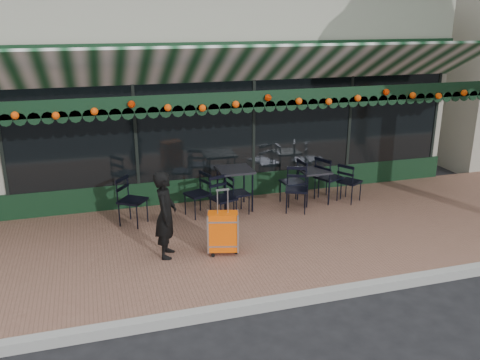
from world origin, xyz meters
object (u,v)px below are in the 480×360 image
object	(u,v)px
woman	(166,215)
cafe_table_a	(314,173)
suitcase	(223,232)
cafe_table_b	(235,173)
chair_a_left	(293,182)
chair_b_right	(238,194)
chair_a_right	(328,178)
chair_b_left	(197,195)
chair_a_extra	(349,182)
chair_solo	(133,201)
chair_a_front	(296,190)
chair_b_front	(223,199)

from	to	relation	value
woman	cafe_table_a	xyz separation A→B (m)	(3.26, 1.56, -0.07)
suitcase	cafe_table_b	world-z (taller)	suitcase
chair_a_left	chair_b_right	distance (m)	1.25
chair_a_right	chair_b_left	xyz separation A→B (m)	(-2.80, -0.10, -0.05)
chair_a_extra	chair_b_right	world-z (taller)	chair_a_extra
woman	cafe_table_b	world-z (taller)	woman
chair_b_left	chair_b_right	xyz separation A→B (m)	(0.76, -0.12, -0.02)
suitcase	cafe_table_a	distance (m)	2.95
chair_solo	chair_a_right	bearing A→B (deg)	-51.52
woman	chair_a_right	bearing A→B (deg)	-49.21
chair_b_left	chair_a_extra	bearing A→B (deg)	66.48
chair_a_left	suitcase	bearing A→B (deg)	-53.59
chair_a_left	chair_a_front	world-z (taller)	chair_a_left
chair_a_right	chair_b_left	world-z (taller)	chair_a_right
chair_a_left	chair_b_front	bearing A→B (deg)	-80.04
suitcase	chair_a_right	bearing A→B (deg)	48.67
chair_solo	chair_b_left	bearing A→B (deg)	-50.28
suitcase	chair_b_left	world-z (taller)	suitcase
woman	chair_a_extra	world-z (taller)	woman
chair_solo	chair_a_front	bearing A→B (deg)	-58.56
woman	chair_b_front	distance (m)	1.73
woman	chair_b_front	bearing A→B (deg)	-30.54
woman	chair_b_front	world-z (taller)	woman
cafe_table_a	chair_b_front	world-z (taller)	chair_b_front
chair_b_left	chair_a_right	bearing A→B (deg)	70.68
chair_b_left	chair_b_right	bearing A→B (deg)	59.52
cafe_table_a	chair_b_right	distance (m)	1.68
chair_a_front	chair_a_extra	world-z (taller)	chair_a_front
chair_a_front	chair_b_left	world-z (taller)	chair_a_front
chair_b_right	chair_solo	world-z (taller)	chair_solo
chair_a_extra	chair_solo	xyz separation A→B (m)	(-4.40, 0.03, 0.04)
woman	chair_b_right	distance (m)	2.16
woman	chair_b_right	xyz separation A→B (m)	(1.60, 1.43, -0.30)
woman	suitcase	size ratio (longest dim) A/B	1.29
chair_b_front	chair_b_left	bearing A→B (deg)	118.48
chair_a_right	chair_b_right	size ratio (longest dim) A/B	1.17
cafe_table_b	chair_a_right	size ratio (longest dim) A/B	0.88
chair_a_front	chair_solo	world-z (taller)	chair_solo
cafe_table_b	chair_a_left	size ratio (longest dim) A/B	0.91
chair_a_extra	chair_solo	distance (m)	4.40
chair_b_right	woman	bearing A→B (deg)	121.18
chair_b_left	chair_solo	size ratio (longest dim) A/B	0.94
woman	chair_a_front	distance (m)	3.01
cafe_table_b	chair_b_front	bearing A→B (deg)	-124.85
suitcase	chair_solo	bearing A→B (deg)	143.14
cafe_table_a	chair_b_left	xyz separation A→B (m)	(-2.42, -0.01, -0.21)
cafe_table_a	chair_a_extra	xyz separation A→B (m)	(0.75, -0.13, -0.22)
woman	chair_b_front	xyz separation A→B (m)	(1.25, 1.17, -0.28)
suitcase	chair_a_extra	bearing A→B (deg)	42.32
chair_a_left	chair_b_left	xyz separation A→B (m)	(-2.00, -0.08, -0.03)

